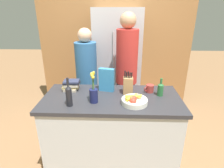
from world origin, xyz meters
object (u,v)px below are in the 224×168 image
Objects in this scene: fruit_bowl at (134,100)px; coffee_mug at (150,88)px; refrigerator at (117,66)px; bottle_oil at (69,95)px; bottle_vinegar at (160,89)px; knife_block at (128,85)px; person_in_blue at (127,71)px; book_stack at (71,85)px; cereal_box at (107,80)px; person_at_sink at (87,78)px; flower_vase at (94,93)px.

coffee_mug is at bearing 56.06° from fruit_bowl.
bottle_oil is (-0.45, -1.42, 0.13)m from refrigerator.
refrigerator is 1.25m from bottle_vinegar.
fruit_bowl is at bearing -78.71° from knife_block.
person_in_blue is at bearing 121.59° from bottle_vinegar.
book_stack is at bearing 173.51° from knife_block.
cereal_box is at bearing 133.07° from fruit_bowl.
fruit_bowl is (0.19, -1.36, 0.05)m from refrigerator.
person_in_blue reaches higher than coffee_mug.
fruit_bowl is at bearing -65.69° from person_at_sink.
knife_block is 0.15× the size of person_in_blue.
knife_block reaches higher than book_stack.
flower_vase is 0.67m from coffee_mug.
refrigerator is 0.69m from person_at_sink.
book_stack is at bearing 177.88° from cereal_box.
cereal_box reaches higher than fruit_bowl.
refrigerator is at bearing 97.02° from knife_block.
refrigerator is at bearing 97.83° from fruit_bowl.
coffee_mug is 0.40× the size of bottle_oil.
coffee_mug is at bearing 9.31° from knife_block.
book_stack is at bearing 173.13° from bottle_vinegar.
book_stack is (-0.92, 0.03, 0.01)m from coffee_mug.
fruit_bowl is at bearing -71.48° from person_in_blue.
bottle_vinegar is at bearing -10.15° from cereal_box.
knife_block is (-0.05, 0.26, 0.06)m from fruit_bowl.
person_in_blue is at bearing 93.61° from fruit_bowl.
coffee_mug is (0.25, 0.04, -0.05)m from knife_block.
person_in_blue is (-0.25, 0.49, 0.06)m from coffee_mug.
knife_block reaches higher than coffee_mug.
bottle_oil is (-0.34, -0.38, -0.02)m from cereal_box.
person_in_blue reaches higher than knife_block.
fruit_bowl is at bearing -123.94° from coffee_mug.
person_at_sink reaches higher than cereal_box.
bottle_vinegar is at bearing -43.50° from person_in_blue.
person_at_sink is (-0.43, -0.55, -0.02)m from refrigerator.
fruit_bowl is 0.65m from bottle_oil.
fruit_bowl is 0.98× the size of cereal_box.
bottle_oil reaches higher than coffee_mug.
knife_block is at bearing 101.29° from fruit_bowl.
coffee_mug is 0.14m from bottle_vinegar.
person_in_blue is (0.25, 0.47, -0.04)m from cereal_box.
refrigerator is at bearing 72.31° from bottle_oil.
person_at_sink is (0.10, 0.48, -0.09)m from book_stack.
knife_block and cereal_box have the same top height.
bottle_vinegar reaches higher than book_stack.
refrigerator is 1.37m from fruit_bowl.
refrigerator is 1.16m from book_stack.
knife_block is at bearing -6.49° from book_stack.
fruit_bowl is 0.79m from person_in_blue.
fruit_bowl is at bearing 5.43° from bottle_oil.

